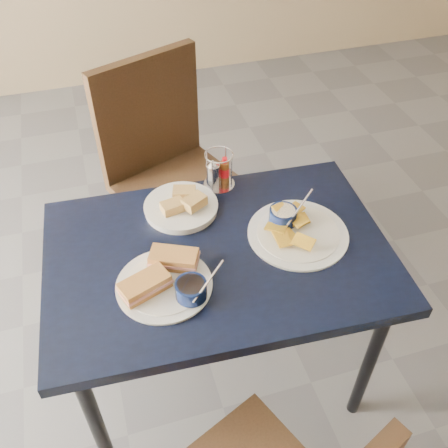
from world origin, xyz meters
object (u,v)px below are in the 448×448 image
object	(u,v)px
dining_table	(219,268)
chair_far	(174,160)
bread_basket	(182,206)
condiment_caddy	(218,172)
plantain_plate	(293,228)
sandwich_plate	(167,279)

from	to	relation	value
dining_table	chair_far	xyz separation A→B (m)	(0.01, 0.73, -0.09)
chair_far	bread_basket	distance (m)	0.55
bread_basket	condiment_caddy	distance (m)	0.18
dining_table	condiment_caddy	bearing A→B (deg)	74.15
bread_basket	condiment_caddy	size ratio (longest dim) A/B	1.79
dining_table	plantain_plate	world-z (taller)	plantain_plate
plantain_plate	condiment_caddy	xyz separation A→B (m)	(-0.16, 0.30, 0.04)
dining_table	bread_basket	world-z (taller)	bread_basket
plantain_plate	condiment_caddy	world-z (taller)	condiment_caddy
chair_far	plantain_plate	distance (m)	0.77
chair_far	sandwich_plate	distance (m)	0.86
chair_far	bread_basket	world-z (taller)	chair_far
chair_far	plantain_plate	bearing A→B (deg)	-71.25
dining_table	plantain_plate	bearing A→B (deg)	3.14
chair_far	sandwich_plate	bearing A→B (deg)	-103.11
dining_table	chair_far	size ratio (longest dim) A/B	1.08
condiment_caddy	bread_basket	bearing A→B (deg)	-148.13
chair_far	dining_table	bearing A→B (deg)	-90.89
chair_far	bread_basket	size ratio (longest dim) A/B	4.20
plantain_plate	condiment_caddy	bearing A→B (deg)	118.93
dining_table	sandwich_plate	distance (m)	0.22
dining_table	sandwich_plate	bearing A→B (deg)	-153.88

